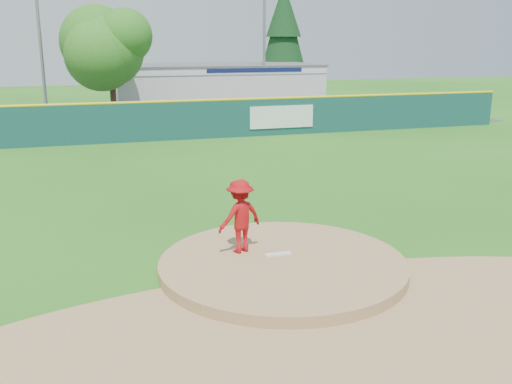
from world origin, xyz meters
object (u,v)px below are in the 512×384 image
object	(u,v)px
conifer_tree	(283,34)
light_pole_left	(39,23)
pool_building_grp	(215,86)
light_pole_right	(264,33)
van	(196,115)
deciduous_tree	(110,48)
pitcher	(240,216)

from	to	relation	value
conifer_tree	light_pole_left	world-z (taller)	light_pole_left
pool_building_grp	conifer_tree	bearing A→B (deg)	29.78
light_pole_right	van	bearing A→B (deg)	-135.28
van	pool_building_grp	world-z (taller)	pool_building_grp
van	light_pole_right	bearing A→B (deg)	-39.66
deciduous_tree	conifer_tree	bearing A→B (deg)	36.25
pitcher	pool_building_grp	world-z (taller)	pool_building_grp
pitcher	pool_building_grp	xyz separation A→B (m)	(6.76, 31.22, 0.56)
van	conifer_tree	xyz separation A→B (m)	(10.33, 13.27, 4.88)
van	light_pole_left	distance (m)	11.06
pitcher	pool_building_grp	bearing A→B (deg)	-121.31
pool_building_grp	conifer_tree	size ratio (longest dim) A/B	1.60
pool_building_grp	pitcher	bearing A→B (deg)	-102.22
pitcher	van	xyz separation A→B (m)	(3.43, 21.96, -0.43)
light_pole_right	pool_building_grp	bearing A→B (deg)	135.05
deciduous_tree	light_pole_left	bearing A→B (deg)	153.43
pitcher	van	distance (m)	22.23
van	light_pole_right	world-z (taller)	light_pole_right
light_pole_left	light_pole_right	size ratio (longest dim) A/B	1.10
van	pool_building_grp	size ratio (longest dim) A/B	0.31
pool_building_grp	conifer_tree	distance (m)	8.95
pitcher	conifer_tree	xyz separation A→B (m)	(13.76, 35.22, 4.44)
pitcher	van	world-z (taller)	pitcher
conifer_tree	light_pole_left	bearing A→B (deg)	-154.65
light_pole_left	light_pole_right	world-z (taller)	light_pole_left
van	pool_building_grp	distance (m)	9.89
pool_building_grp	light_pole_left	distance (m)	13.72
van	pitcher	bearing A→B (deg)	176.73
van	light_pole_left	bearing A→B (deg)	69.42
van	conifer_tree	size ratio (longest dim) A/B	0.49
pool_building_grp	light_pole_left	xyz separation A→B (m)	(-12.00, -4.99, 4.39)
pool_building_grp	van	bearing A→B (deg)	-109.76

